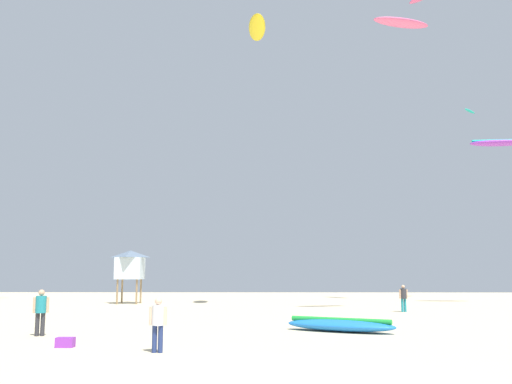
# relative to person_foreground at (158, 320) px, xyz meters

# --- Properties ---
(person_foreground) EXTENTS (0.53, 0.37, 1.62)m
(person_foreground) POSITION_rel_person_foreground_xyz_m (0.00, 0.00, 0.00)
(person_foreground) COLOR navy
(person_foreground) RESTS_ON ground
(person_midground) EXTENTS (0.56, 0.39, 1.74)m
(person_midground) POSITION_rel_person_foreground_xyz_m (-5.30, 4.48, 0.07)
(person_midground) COLOR #2D2D33
(person_midground) RESTS_ON ground
(person_left) EXTENTS (0.53, 0.37, 1.64)m
(person_left) POSITION_rel_person_foreground_xyz_m (11.78, 18.28, 0.01)
(person_left) COLOR teal
(person_left) RESTS_ON ground
(kite_grounded_near) EXTENTS (4.70, 3.40, 0.56)m
(kite_grounded_near) POSITION_rel_person_foreground_xyz_m (6.27, 6.25, -0.68)
(kite_grounded_near) COLOR blue
(kite_grounded_near) RESTS_ON ground
(lifeguard_tower) EXTENTS (2.30, 2.30, 4.15)m
(lifeguard_tower) POSITION_rel_person_foreground_xyz_m (-7.39, 27.60, 2.11)
(lifeguard_tower) COLOR #8C704C
(lifeguard_tower) RESTS_ON ground
(cooler_box) EXTENTS (0.56, 0.36, 0.32)m
(cooler_box) POSITION_rel_person_foreground_xyz_m (-3.17, 1.19, -0.79)
(cooler_box) COLOR purple
(cooler_box) RESTS_ON ground
(kite_aloft_1) EXTENTS (1.65, 4.47, 0.88)m
(kite_aloft_1) POSITION_rel_person_foreground_xyz_m (2.72, 20.93, 18.72)
(kite_aloft_1) COLOR yellow
(kite_aloft_3) EXTENTS (1.76, 1.91, 0.41)m
(kite_aloft_3) POSITION_rel_person_foreground_xyz_m (22.45, 34.29, 16.43)
(kite_aloft_3) COLOR #19B29E
(kite_aloft_4) EXTENTS (4.59, 1.67, 0.53)m
(kite_aloft_4) POSITION_rel_person_foreground_xyz_m (21.66, 26.35, 11.54)
(kite_aloft_4) COLOR purple
(kite_aloft_6) EXTENTS (3.87, 2.12, 0.41)m
(kite_aloft_6) POSITION_rel_person_foreground_xyz_m (11.64, 15.72, 16.63)
(kite_aloft_6) COLOR #E5598C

